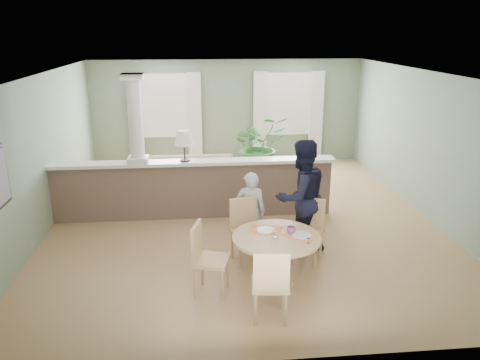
{
  "coord_description": "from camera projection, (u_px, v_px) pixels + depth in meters",
  "views": [
    {
      "loc": [
        -0.83,
        -8.17,
        3.43
      ],
      "look_at": [
        -0.14,
        -1.0,
        1.1
      ],
      "focal_mm": 35.0,
      "sensor_mm": 36.0,
      "label": 1
    }
  ],
  "objects": [
    {
      "name": "chair_far_boy",
      "position": [
        245.0,
        227.0,
        7.16
      ],
      "size": [
        0.54,
        0.54,
        0.97
      ],
      "rotation": [
        0.0,
        0.0,
        0.26
      ],
      "color": "tan",
      "rests_on": "ground"
    },
    {
      "name": "chair_near",
      "position": [
        270.0,
        282.0,
        5.6
      ],
      "size": [
        0.49,
        0.49,
        0.99
      ],
      "rotation": [
        0.0,
        0.0,
        3.05
      ],
      "color": "tan",
      "rests_on": "ground"
    },
    {
      "name": "pony_wall",
      "position": [
        189.0,
        182.0,
        8.75
      ],
      "size": [
        5.32,
        0.38,
        2.7
      ],
      "color": "brown",
      "rests_on": "ground"
    },
    {
      "name": "child_person",
      "position": [
        251.0,
        211.0,
        7.47
      ],
      "size": [
        0.53,
        0.39,
        1.31
      ],
      "primitive_type": "imported",
      "rotation": [
        0.0,
        0.0,
        2.97
      ],
      "color": "#ABABB1",
      "rests_on": "ground"
    },
    {
      "name": "ground",
      "position": [
        242.0,
        219.0,
        8.87
      ],
      "size": [
        8.0,
        8.0,
        0.0
      ],
      "primitive_type": "plane",
      "color": "tan",
      "rests_on": "ground"
    },
    {
      "name": "dining_table",
      "position": [
        277.0,
        246.0,
        6.43
      ],
      "size": [
        1.22,
        1.22,
        0.83
      ],
      "rotation": [
        0.0,
        0.0,
        -0.33
      ],
      "color": "tan",
      "rests_on": "ground"
    },
    {
      "name": "houseplant",
      "position": [
        259.0,
        145.0,
        11.33
      ],
      "size": [
        1.65,
        1.54,
        1.48
      ],
      "primitive_type": "imported",
      "rotation": [
        0.0,
        0.0,
        0.35
      ],
      "color": "#2B6227",
      "rests_on": "ground"
    },
    {
      "name": "chair_far_man",
      "position": [
        309.0,
        227.0,
        7.18
      ],
      "size": [
        0.6,
        0.6,
        0.97
      ],
      "rotation": [
        0.0,
        0.0,
        -0.5
      ],
      "color": "tan",
      "rests_on": "ground"
    },
    {
      "name": "sofa",
      "position": [
        185.0,
        178.0,
        9.98
      ],
      "size": [
        2.73,
        1.08,
        0.79
      ],
      "primitive_type": "imported",
      "rotation": [
        0.0,
        0.0,
        -0.01
      ],
      "color": "#8D664D",
      "rests_on": "ground"
    },
    {
      "name": "room_shell",
      "position": [
        238.0,
        118.0,
        8.91
      ],
      "size": [
        7.02,
        8.02,
        2.71
      ],
      "color": "gray",
      "rests_on": "ground"
    },
    {
      "name": "man_person",
      "position": [
        301.0,
        197.0,
        7.33
      ],
      "size": [
        1.1,
        1.0,
        1.84
      ],
      "primitive_type": "imported",
      "rotation": [
        0.0,
        0.0,
        3.55
      ],
      "color": "black",
      "rests_on": "ground"
    },
    {
      "name": "chair_side",
      "position": [
        206.0,
        256.0,
        6.25
      ],
      "size": [
        0.55,
        0.55,
        0.99
      ],
      "rotation": [
        0.0,
        0.0,
        1.31
      ],
      "color": "tan",
      "rests_on": "ground"
    }
  ]
}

